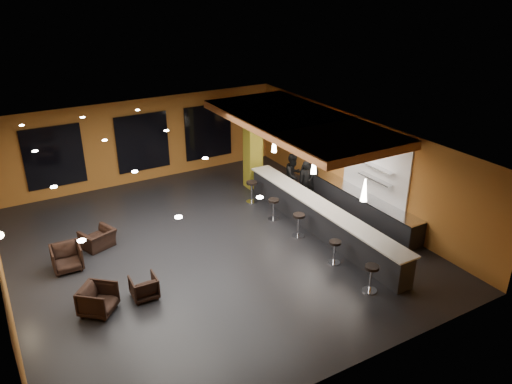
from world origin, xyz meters
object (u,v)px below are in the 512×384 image
bar_stool_1 (335,249)px  bar_stool_2 (299,222)px  armchair_d (98,239)px  bar_stool_4 (252,189)px  column (253,146)px  staff_b (293,175)px  staff_c (309,173)px  prep_counter (356,203)px  pendant_1 (314,164)px  bar_counter (320,219)px  armchair_c (67,258)px  pendant_0 (364,190)px  bar_stool_0 (371,275)px  bar_stool_3 (274,207)px  armchair_b (144,287)px  pendant_2 (274,143)px  staff_a (306,182)px  armchair_a (98,300)px

bar_stool_1 → bar_stool_2: bar_stool_2 is taller
armchair_d → bar_stool_4: bar_stool_4 is taller
column → staff_b: column is taller
staff_b → staff_c: size_ratio=0.98×
prep_counter → pendant_1: (-2.00, 0.00, 1.92)m
bar_stool_1 → bar_counter: bearing=66.2°
bar_counter → pendant_1: 1.92m
armchair_c → bar_stool_2: size_ratio=1.04×
column → pendant_0: size_ratio=5.00×
bar_counter → bar_stool_0: size_ratio=9.72×
bar_stool_3 → prep_counter: bearing=-21.1°
bar_stool_4 → staff_b: bearing=-9.6°
staff_b → pendant_0: bearing=-116.1°
armchair_b → bar_stool_3: bearing=-156.3°
bar_stool_1 → column: bearing=82.9°
pendant_2 → armchair_c: pendant_2 is taller
staff_a → armchair_c: staff_a is taller
column → staff_a: column is taller
staff_c → armchair_c: staff_c is taller
armchair_d → bar_stool_3: (5.96, -1.16, 0.20)m
pendant_2 → pendant_0: bearing=-90.0°
bar_stool_2 → bar_stool_3: 1.49m
armchair_d → bar_stool_0: bearing=113.4°
staff_b → armchair_d: 7.73m
bar_stool_0 → column: bearing=84.0°
pendant_2 → armchair_c: size_ratio=0.81×
pendant_0 → armchair_a: size_ratio=0.82×
column → bar_stool_1: 6.59m
pendant_0 → armchair_c: (-7.93, 3.92, -1.96)m
staff_c → bar_stool_4: 2.43m
armchair_d → pendant_1: bearing=141.4°
pendant_1 → armchair_d: bearing=161.7°
staff_a → bar_stool_0: staff_a is taller
staff_a → bar_stool_0: bearing=-97.2°
pendant_1 → pendant_2: bearing=90.0°
pendant_2 → bar_stool_1: bearing=-99.4°
bar_stool_4 → bar_stool_0: bearing=-90.3°
armchair_c → armchair_d: (1.12, 0.84, -0.08)m
armchair_b → bar_stool_0: bearing=154.5°
staff_b → bar_stool_2: 3.34m
armchair_d → bar_stool_2: bar_stool_2 is taller
staff_c → bar_counter: bearing=-101.0°
prep_counter → bar_stool_1: 3.63m
column → pendant_2: size_ratio=5.00×
staff_a → pendant_0: bearing=-92.7°
column → pendant_0: column is taller
pendant_1 → staff_b: bearing=70.2°
prep_counter → armchair_c: prep_counter is taller
staff_c → column: bearing=148.5°
bar_counter → armchair_b: bar_counter is taller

